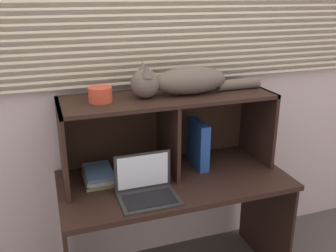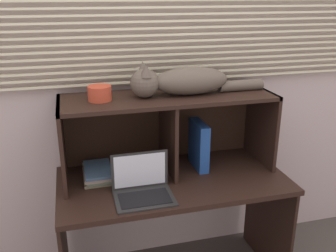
{
  "view_description": "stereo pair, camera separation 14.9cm",
  "coord_description": "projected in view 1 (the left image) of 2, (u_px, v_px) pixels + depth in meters",
  "views": [
    {
      "loc": [
        -0.67,
        -1.65,
        1.75
      ],
      "look_at": [
        0.0,
        0.3,
        1.01
      ],
      "focal_mm": 40.35,
      "sensor_mm": 36.0,
      "label": 1
    },
    {
      "loc": [
        -0.53,
        -1.69,
        1.75
      ],
      "look_at": [
        0.0,
        0.3,
        1.01
      ],
      "focal_mm": 40.35,
      "sensor_mm": 36.0,
      "label": 2
    }
  ],
  "objects": [
    {
      "name": "hutch_shelf_unit",
      "position": [
        166.0,
        118.0,
        2.2
      ],
      "size": [
        1.22,
        0.4,
        0.46
      ],
      "color": "black",
      "rests_on": "desk"
    },
    {
      "name": "binder_upright",
      "position": [
        198.0,
        144.0,
        2.29
      ],
      "size": [
        0.06,
        0.22,
        0.29
      ],
      "primitive_type": "cube",
      "color": "#204B9C",
      "rests_on": "desk"
    },
    {
      "name": "small_basket",
      "position": [
        100.0,
        95.0,
        2.0
      ],
      "size": [
        0.13,
        0.13,
        0.08
      ],
      "primitive_type": "cylinder",
      "color": "#C4452C",
      "rests_on": "hutch_shelf_unit"
    },
    {
      "name": "laptop",
      "position": [
        147.0,
        188.0,
        1.98
      ],
      "size": [
        0.31,
        0.23,
        0.22
      ],
      "color": "#282828",
      "rests_on": "desk"
    },
    {
      "name": "cat",
      "position": [
        182.0,
        81.0,
        2.12
      ],
      "size": [
        0.79,
        0.18,
        0.19
      ],
      "color": "brown",
      "rests_on": "hutch_shelf_unit"
    },
    {
      "name": "back_panel_with_blinds",
      "position": [
        155.0,
        75.0,
        2.33
      ],
      "size": [
        4.4,
        0.08,
        2.5
      ],
      "color": "beige",
      "rests_on": "ground"
    },
    {
      "name": "desk",
      "position": [
        174.0,
        200.0,
        2.23
      ],
      "size": [
        1.31,
        0.65,
        0.73
      ],
      "color": "black",
      "rests_on": "ground"
    },
    {
      "name": "book_stack",
      "position": [
        98.0,
        175.0,
        2.14
      ],
      "size": [
        0.16,
        0.26,
        0.07
      ],
      "color": "tan",
      "rests_on": "desk"
    }
  ]
}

